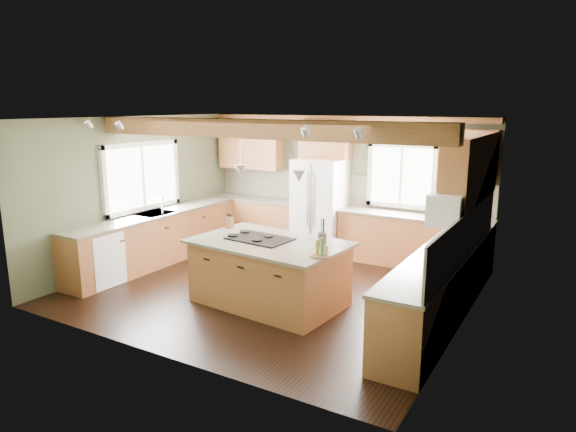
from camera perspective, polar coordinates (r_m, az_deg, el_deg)
The scene contains 37 objects.
floor at distance 8.04m, azimuth -1.54°, elevation -8.04°, with size 5.60×5.60×0.00m, color black.
ceiling at distance 7.54m, azimuth -1.66°, elevation 10.81°, with size 5.60×5.60×0.00m, color silver.
wall_back at distance 9.87m, azimuth 6.12°, elevation 3.51°, with size 5.60×5.60×0.00m, color #4F553C.
wall_left at distance 9.45m, azimuth -16.17°, elevation 2.71°, with size 5.00×5.00×0.00m, color #4F553C.
wall_right at distance 6.68m, azimuth 19.26°, elevation -1.35°, with size 5.00×5.00×0.00m, color #4F553C.
ceiling_beam at distance 7.10m, azimuth -3.97°, elevation 9.64°, with size 5.55×0.26×0.26m, color #502F17.
soffit_trim at distance 9.66m, azimuth 6.04°, elevation 10.72°, with size 5.55×0.20×0.10m, color #502F17.
backsplash_back at distance 9.87m, azimuth 6.07°, elevation 2.99°, with size 5.58×0.03×0.58m, color brown.
backsplash_right at distance 6.75m, azimuth 19.16°, elevation -1.99°, with size 0.03×3.70×0.58m, color brown.
base_cab_back_left at distance 10.63m, azimuth -3.49°, elevation -0.53°, with size 2.02×0.60×0.88m, color brown.
counter_back_left at distance 10.53m, azimuth -3.52°, elevation 1.91°, with size 2.06×0.64×0.04m, color #4C4638.
base_cab_back_right at distance 9.26m, azimuth 13.66°, elevation -2.79°, with size 2.62×0.60×0.88m, color brown.
counter_back_right at distance 9.15m, azimuth 13.80°, elevation -0.01°, with size 2.66×0.64×0.04m, color #4C4638.
base_cab_left at distance 9.45m, azimuth -14.39°, elevation -2.53°, with size 0.60×3.70×0.88m, color brown.
counter_left at distance 9.35m, azimuth -14.54°, elevation 0.20°, with size 0.64×3.74×0.04m, color #4C4638.
base_cab_right at distance 7.02m, azimuth 16.43°, elevation -7.82°, with size 0.60×3.70×0.88m, color brown.
counter_right at distance 6.88m, azimuth 16.66°, elevation -4.22°, with size 0.64×3.74×0.04m, color #4C4638.
upper_cab_back_left at distance 10.61m, azimuth -4.12°, elevation 7.70°, with size 1.40×0.35×0.90m, color brown.
upper_cab_over_fridge at distance 9.74m, azimuth 4.18°, elevation 8.47°, with size 0.96×0.35×0.70m, color brown.
upper_cab_right at distance 7.47m, azimuth 19.67°, elevation 5.09°, with size 0.35×2.20×0.90m, color brown.
upper_cab_back_corner at distance 8.92m, azimuth 19.39°, elevation 6.17°, with size 0.90×0.35×0.90m, color brown.
window_left at distance 9.44m, azimuth -15.96°, elevation 4.24°, with size 0.04×1.60×1.05m, color white.
window_back at distance 9.40m, azimuth 12.52°, elevation 4.40°, with size 1.10×0.04×1.00m, color white.
sink at distance 9.35m, azimuth -14.54°, elevation 0.23°, with size 0.50×0.65×0.03m, color #262628.
faucet at distance 9.19m, azimuth -13.79°, elevation 1.00°, with size 0.02×0.02×0.28m, color #B2B2B7.
dishwasher at distance 8.61m, azimuth -20.41°, elevation -4.44°, with size 0.60×0.60×0.84m, color white.
oven at distance 5.86m, azimuth 13.12°, elevation -11.85°, with size 0.60×0.72×0.84m, color white.
microwave at distance 6.62m, azimuth 17.46°, elevation 0.88°, with size 0.40×0.70×0.38m, color white.
pendant_left at distance 7.33m, azimuth -5.29°, elevation 5.07°, with size 0.18×0.18×0.16m, color #B2B2B7.
pendant_right at distance 6.72m, azimuth 1.23°, elevation 4.46°, with size 0.18×0.18×0.16m, color #B2B2B7.
refrigerator at distance 9.73m, azimuth 3.53°, elevation 1.04°, with size 0.90×0.74×1.80m, color white.
island at distance 7.34m, azimuth -2.08°, elevation -6.43°, with size 2.01×1.23×0.88m, color brown.
island_top at distance 7.21m, azimuth -2.11°, elevation -2.96°, with size 2.14×1.36×0.04m, color #4C4638.
cooktop at distance 7.30m, azimuth -3.15°, elevation -2.53°, with size 0.87×0.58×0.02m, color black.
knife_block at distance 7.97m, azimuth -6.54°, elevation -0.72°, with size 0.11×0.08×0.18m, color brown.
utensil_crock at distance 7.01m, azimuth 3.81°, elevation -2.55°, with size 0.13×0.13×0.17m, color #3B332F.
bottle_tray at distance 6.47m, azimuth 3.57°, elevation -3.51°, with size 0.25×0.25×0.23m, color brown, non-canonical shape.
Camera 1 is at (4.00, -6.40, 2.80)m, focal length 32.00 mm.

